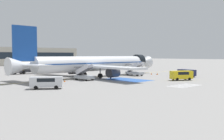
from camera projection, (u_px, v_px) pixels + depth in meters
name	position (u px, v px, depth m)	size (l,w,h in m)	color
ground_plane	(93.00, 77.00, 66.12)	(600.00, 600.00, 0.00)	gray
apron_leadline_yellow	(97.00, 77.00, 67.24)	(0.20, 79.41, 0.01)	gold
apron_stand_patch_blue	(127.00, 80.00, 59.42)	(6.23, 11.05, 0.01)	#2856A8
apron_walkway_bar_0	(175.00, 87.00, 45.86)	(0.44, 3.60, 0.01)	silver
apron_walkway_bar_1	(179.00, 86.00, 46.68)	(0.44, 3.60, 0.01)	silver
apron_walkway_bar_2	(183.00, 86.00, 47.49)	(0.44, 3.60, 0.01)	silver
apron_walkway_bar_3	(186.00, 85.00, 48.30)	(0.44, 3.60, 0.01)	silver
apron_walkway_bar_4	(190.00, 85.00, 49.12)	(0.44, 3.60, 0.01)	silver
apron_walkway_bar_5	(193.00, 84.00, 49.93)	(0.44, 3.60, 0.01)	silver
airliner	(95.00, 64.00, 66.53)	(45.26, 35.79, 11.48)	silver
boarding_stairs_forward	(134.00, 72.00, 71.07)	(2.45, 5.32, 3.83)	#ADB2BA
boarding_stairs_aft	(84.00, 76.00, 58.41)	(2.45, 5.32, 3.75)	#ADB2BA
fuel_tanker	(25.00, 68.00, 77.60)	(10.54, 3.17, 3.68)	#38383D
service_van_0	(187.00, 72.00, 67.38)	(3.60, 5.40, 1.87)	#1E234C
service_van_1	(181.00, 75.00, 58.08)	(5.19, 3.89, 2.09)	yellow
service_van_2	(46.00, 82.00, 43.35)	(5.39, 4.53, 1.99)	silver
ground_crew_0	(111.00, 74.00, 61.65)	(0.33, 0.47, 1.83)	#2D2D33
ground_crew_1	(112.00, 74.00, 65.39)	(0.26, 0.45, 1.60)	black
traffic_cone_0	(65.00, 81.00, 54.76)	(0.41, 0.41, 0.46)	orange
traffic_cone_1	(157.00, 74.00, 74.50)	(0.51, 0.51, 0.57)	orange
traffic_cone_2	(151.00, 74.00, 74.86)	(0.47, 0.47, 0.52)	orange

